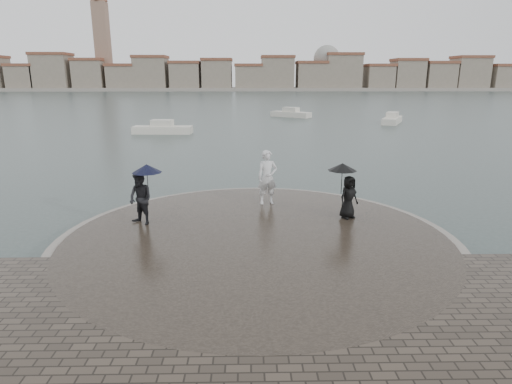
{
  "coord_description": "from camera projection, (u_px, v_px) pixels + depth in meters",
  "views": [
    {
      "loc": [
        -0.25,
        -9.06,
        5.19
      ],
      "look_at": [
        0.0,
        4.8,
        1.45
      ],
      "focal_mm": 30.0,
      "sensor_mm": 36.0,
      "label": 1
    }
  ],
  "objects": [
    {
      "name": "visitor_right",
      "position": [
        347.0,
        187.0,
        14.91
      ],
      "size": [
        1.2,
        1.01,
        1.95
      ],
      "color": "black",
      "rests_on": "quay_tip"
    },
    {
      "name": "kerb_ring",
      "position": [
        257.0,
        242.0,
        13.43
      ],
      "size": [
        12.5,
        12.5,
        0.32
      ],
      "primitive_type": "cylinder",
      "color": "gray",
      "rests_on": "ground"
    },
    {
      "name": "boats",
      "position": [
        290.0,
        120.0,
        48.91
      ],
      "size": [
        29.43,
        20.31,
        1.5
      ],
      "color": "beige",
      "rests_on": "ground"
    },
    {
      "name": "quay_tip",
      "position": [
        257.0,
        242.0,
        13.43
      ],
      "size": [
        11.9,
        11.9,
        0.36
      ],
      "primitive_type": "cylinder",
      "color": "#2D261E",
      "rests_on": "ground"
    },
    {
      "name": "far_skyline",
      "position": [
        232.0,
        76.0,
        163.67
      ],
      "size": [
        260.0,
        20.0,
        37.0
      ],
      "color": "gray",
      "rests_on": "ground"
    },
    {
      "name": "statue",
      "position": [
        267.0,
        177.0,
        16.59
      ],
      "size": [
        0.85,
        0.64,
        2.12
      ],
      "primitive_type": "imported",
      "rotation": [
        0.0,
        0.0,
        0.18
      ],
      "color": "silver",
      "rests_on": "quay_tip"
    },
    {
      "name": "ground",
      "position": [
        260.0,
        304.0,
        10.1
      ],
      "size": [
        400.0,
        400.0,
        0.0
      ],
      "primitive_type": "plane",
      "color": "#2B3835",
      "rests_on": "ground"
    },
    {
      "name": "visitor_left",
      "position": [
        142.0,
        192.0,
        14.27
      ],
      "size": [
        1.29,
        1.11,
        2.04
      ],
      "color": "black",
      "rests_on": "quay_tip"
    }
  ]
}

